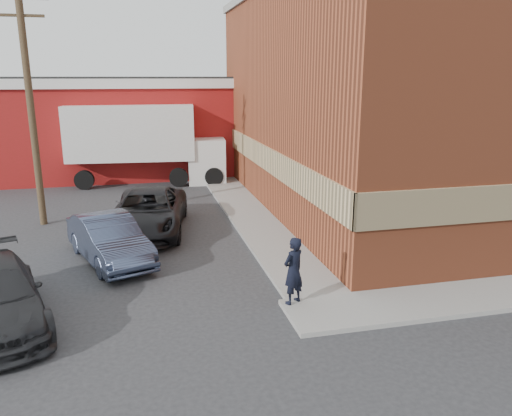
{
  "coord_description": "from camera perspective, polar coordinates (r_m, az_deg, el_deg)",
  "views": [
    {
      "loc": [
        -3.78,
        -11.2,
        5.61
      ],
      "look_at": [
        -0.47,
        2.58,
        1.87
      ],
      "focal_mm": 35.0,
      "sensor_mm": 36.0,
      "label": 1
    }
  ],
  "objects": [
    {
      "name": "ground",
      "position": [
        13.09,
        4.72,
        -10.65
      ],
      "size": [
        90.0,
        90.0,
        0.0
      ],
      "primitive_type": "plane",
      "color": "#28282B",
      "rests_on": "ground"
    },
    {
      "name": "man",
      "position": [
        12.42,
        4.29,
        -7.15
      ],
      "size": [
        0.75,
        0.67,
        1.72
      ],
      "primitive_type": "imported",
      "rotation": [
        0.0,
        0.0,
        3.67
      ],
      "color": "black",
      "rests_on": "sidewalk_south"
    },
    {
      "name": "sidewalk_west",
      "position": [
        21.4,
        -1.24,
        -0.23
      ],
      "size": [
        1.8,
        18.0,
        0.12
      ],
      "primitive_type": "cube",
      "color": "gray",
      "rests_on": "ground"
    },
    {
      "name": "box_truck",
      "position": [
        27.31,
        -12.29,
        7.75
      ],
      "size": [
        8.67,
        3.3,
        4.18
      ],
      "rotation": [
        0.0,
        0.0,
        -0.1
      ],
      "color": "silver",
      "rests_on": "ground"
    },
    {
      "name": "brick_building",
      "position": [
        23.65,
        18.16,
        11.84
      ],
      "size": [
        14.25,
        18.25,
        9.36
      ],
      "color": "brown",
      "rests_on": "ground"
    },
    {
      "name": "utility_pole",
      "position": [
        20.56,
        -24.42,
        11.11
      ],
      "size": [
        2.0,
        0.26,
        9.0
      ],
      "color": "brown",
      "rests_on": "ground"
    },
    {
      "name": "warehouse",
      "position": [
        31.4,
        -17.74,
        9.0
      ],
      "size": [
        16.3,
        8.3,
        5.6
      ],
      "color": "maroon",
      "rests_on": "ground"
    },
    {
      "name": "suv_a",
      "position": [
        18.83,
        -12.24,
        -0.42
      ],
      "size": [
        3.42,
        5.92,
        1.55
      ],
      "primitive_type": "imported",
      "rotation": [
        0.0,
        0.0,
        -0.16
      ],
      "color": "black",
      "rests_on": "ground"
    },
    {
      "name": "sedan",
      "position": [
        16.16,
        -16.42,
        -3.45
      ],
      "size": [
        2.96,
        4.63,
        1.44
      ],
      "primitive_type": "imported",
      "rotation": [
        0.0,
        0.0,
        0.36
      ],
      "color": "#323C54",
      "rests_on": "ground"
    }
  ]
}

